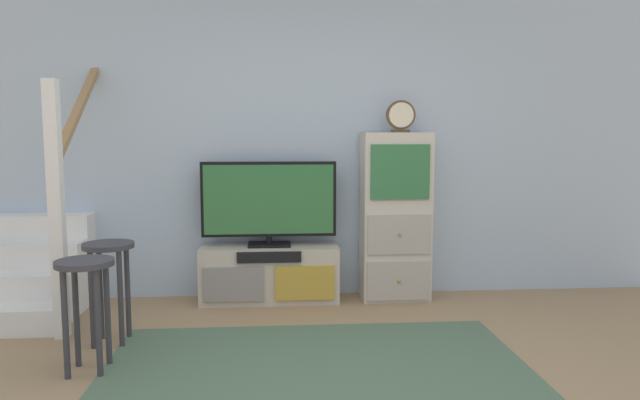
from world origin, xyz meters
name	(u,v)px	position (x,y,z in m)	size (l,w,h in m)	color
back_wall	(303,143)	(0.00, 2.46, 1.35)	(6.40, 0.12, 2.70)	#A8BCD1
area_rug	(318,375)	(0.00, 0.60, 0.01)	(2.60, 1.80, 0.01)	#4C664C
media_console	(270,274)	(-0.30, 2.19, 0.24)	(1.17, 0.38, 0.48)	#BCB29E
television	(269,201)	(-0.30, 2.22, 0.86)	(1.14, 0.22, 0.72)	black
side_cabinet	(395,217)	(0.79, 2.20, 0.72)	(0.58, 0.38, 1.44)	beige
desk_clock	(401,116)	(0.82, 2.19, 1.58)	(0.25, 0.08, 0.27)	#4C3823
staircase	(36,262)	(-2.24, 2.20, 0.37)	(1.00, 1.36, 2.20)	white
bar_stool_near	(86,289)	(-1.37, 0.77, 0.51)	(0.34, 0.34, 0.69)	#333338
bar_stool_far	(109,269)	(-1.37, 1.26, 0.52)	(0.34, 0.34, 0.70)	#333338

